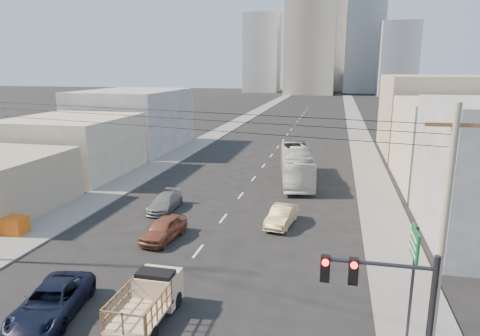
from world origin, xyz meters
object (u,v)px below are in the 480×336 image
at_px(green_sign, 414,257).
at_px(sedan_tan, 282,216).
at_px(sedan_grey, 165,202).
at_px(traffic_signal, 393,314).
at_px(navy_pickup, 51,302).
at_px(city_bus, 296,165).
at_px(flatbed_pickup, 148,297).
at_px(sedan_brown, 164,229).
at_px(utility_pole, 441,249).
at_px(crate_stack, 13,225).

bearing_deg(green_sign, sedan_tan, 119.05).
bearing_deg(sedan_grey, traffic_signal, -51.57).
bearing_deg(sedan_tan, navy_pickup, -113.49).
distance_m(city_bus, sedan_tan, 12.43).
relative_size(flatbed_pickup, city_bus, 0.37).
distance_m(navy_pickup, sedan_tan, 16.28).
distance_m(sedan_tan, sedan_grey, 9.51).
bearing_deg(sedan_brown, green_sign, -22.62).
height_order(flatbed_pickup, sedan_grey, flatbed_pickup).
bearing_deg(utility_pole, navy_pickup, 177.06).
relative_size(city_bus, sedan_brown, 2.78).
distance_m(sedan_grey, green_sign, 21.17).
bearing_deg(utility_pole, flatbed_pickup, 172.15).
bearing_deg(city_bus, green_sign, -82.75).
xyz_separation_m(city_bus, sedan_grey, (-9.27, -11.14, -1.00)).
bearing_deg(city_bus, flatbed_pickup, -107.69).
relative_size(flatbed_pickup, traffic_signal, 0.73).
xyz_separation_m(utility_pole, crate_stack, (-24.50, 8.80, -4.50)).
bearing_deg(sedan_grey, crate_stack, -139.07).
bearing_deg(city_bus, sedan_grey, -138.18).
bearing_deg(city_bus, utility_pole, -83.47).
height_order(sedan_brown, green_sign, green_sign).
xyz_separation_m(flatbed_pickup, green_sign, (11.02, 0.93, 2.65)).
distance_m(traffic_signal, green_sign, 5.21).
height_order(traffic_signal, utility_pole, utility_pole).
xyz_separation_m(navy_pickup, utility_pole, (15.73, -0.81, 4.47)).
relative_size(sedan_grey, utility_pole, 0.44).
bearing_deg(crate_stack, sedan_grey, 41.29).
height_order(city_bus, sedan_tan, city_bus).
distance_m(sedan_tan, green_sign, 14.16).
relative_size(sedan_grey, crate_stack, 2.44).
distance_m(sedan_tan, utility_pole, 16.81).
height_order(traffic_signal, green_sign, traffic_signal).
distance_m(navy_pickup, city_bus, 27.55).
xyz_separation_m(flatbed_pickup, sedan_tan, (4.30, 13.02, -0.40)).
xyz_separation_m(traffic_signal, green_sign, (1.39, 5.01, -0.34)).
bearing_deg(sedan_tan, flatbed_pickup, -99.57).
bearing_deg(green_sign, city_bus, 105.67).
height_order(green_sign, crate_stack, green_sign).
height_order(sedan_brown, sedan_tan, sedan_brown).
bearing_deg(sedan_brown, flatbed_pickup, -64.99).
bearing_deg(crate_stack, city_bus, 46.44).
relative_size(flatbed_pickup, sedan_tan, 1.05).
bearing_deg(city_bus, sedan_tan, -97.71).
bearing_deg(sedan_tan, city_bus, 99.42).
height_order(sedan_grey, green_sign, green_sign).
relative_size(navy_pickup, utility_pole, 0.52).
height_order(flatbed_pickup, crate_stack, flatbed_pickup).
distance_m(sedan_grey, utility_pole, 23.30).
bearing_deg(city_bus, sedan_brown, -121.31).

